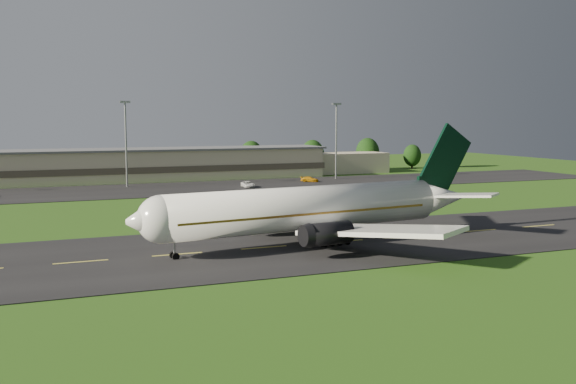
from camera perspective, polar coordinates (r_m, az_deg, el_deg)
name	(u,v)px	position (r m, az deg, el deg)	size (l,w,h in m)	color
ground	(177,255)	(77.96, -9.81, -5.55)	(360.00, 360.00, 0.00)	#284711
taxiway	(177,255)	(77.95, -9.81, -5.51)	(220.00, 30.00, 0.10)	black
apron	(109,191)	(148.37, -15.60, 0.05)	(260.00, 30.00, 0.10)	black
airliner	(311,209)	(82.52, 2.03, -1.50)	(51.19, 41.87, 15.57)	white
terminal	(124,166)	(172.68, -14.40, 2.28)	(145.00, 16.00, 8.40)	#B7AA8C
light_mast_centre	(126,133)	(156.06, -14.23, 5.07)	(2.40, 1.20, 20.35)	gray
light_mast_east	(336,132)	(172.16, 4.31, 5.37)	(2.40, 1.20, 20.35)	gray
tree_line	(198,157)	(185.76, -7.97, 3.06)	(199.18, 9.05, 10.61)	black
service_vehicle_c	(248,184)	(151.30, -3.59, 0.69)	(2.38, 5.16, 1.43)	silver
service_vehicle_d	(310,179)	(164.38, 1.94, 1.15)	(1.87, 4.60, 1.33)	#CA860B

